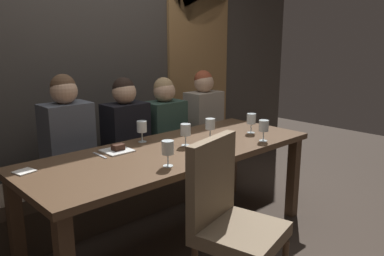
{
  "coord_description": "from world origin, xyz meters",
  "views": [
    {
      "loc": [
        -1.74,
        -2.03,
        1.52
      ],
      "look_at": [
        0.23,
        0.07,
        0.84
      ],
      "focal_mm": 36.07,
      "sensor_mm": 36.0,
      "label": 1
    }
  ],
  "objects": [
    {
      "name": "banquette_bench",
      "position": [
        0.0,
        0.7,
        0.23
      ],
      "size": [
        2.5,
        0.44,
        0.45
      ],
      "color": "#40352A",
      "rests_on": "ground"
    },
    {
      "name": "wine_glass_far_left",
      "position": [
        0.37,
        0.01,
        0.86
      ],
      "size": [
        0.08,
        0.08,
        0.16
      ],
      "color": "silver",
      "rests_on": "dining_table"
    },
    {
      "name": "folded_napkin",
      "position": [
        -0.99,
        0.23,
        0.74
      ],
      "size": [
        0.13,
        0.12,
        0.01
      ],
      "primitive_type": "cube",
      "rotation": [
        0.0,
        0.0,
        0.21
      ],
      "color": "silver",
      "rests_on": "dining_table"
    },
    {
      "name": "ground",
      "position": [
        0.0,
        0.0,
        0.0
      ],
      "size": [
        9.0,
        9.0,
        0.0
      ],
      "primitive_type": "plane",
      "color": "#382D26"
    },
    {
      "name": "diner_far_end",
      "position": [
        0.45,
        0.67,
        0.79
      ],
      "size": [
        0.36,
        0.24,
        0.72
      ],
      "color": "#2D473D",
      "rests_on": "banquette_bench"
    },
    {
      "name": "wine_glass_near_left",
      "position": [
        0.63,
        -0.31,
        0.86
      ],
      "size": [
        0.08,
        0.08,
        0.16
      ],
      "color": "silver",
      "rests_on": "dining_table"
    },
    {
      "name": "diner_near_end",
      "position": [
        1.02,
        0.73,
        0.8
      ],
      "size": [
        0.36,
        0.24,
        0.75
      ],
      "color": "#9E9384",
      "rests_on": "banquette_bench"
    },
    {
      "name": "wine_glass_center_front",
      "position": [
        0.76,
        -0.09,
        0.86
      ],
      "size": [
        0.08,
        0.08,
        0.16
      ],
      "color": "silver",
      "rests_on": "dining_table"
    },
    {
      "name": "wine_glass_end_right",
      "position": [
        0.1,
        -0.0,
        0.85
      ],
      "size": [
        0.08,
        0.08,
        0.16
      ],
      "color": "silver",
      "rests_on": "dining_table"
    },
    {
      "name": "chair_near_side",
      "position": [
        -0.23,
        -0.72,
        0.56
      ],
      "size": [
        0.53,
        0.53,
        0.98
      ],
      "color": "brown",
      "rests_on": "ground"
    },
    {
      "name": "wine_glass_center_back",
      "position": [
        -0.29,
        -0.27,
        0.86
      ],
      "size": [
        0.08,
        0.08,
        0.16
      ],
      "color": "silver",
      "rests_on": "dining_table"
    },
    {
      "name": "diner_bearded",
      "position": [
        0.04,
        0.69,
        0.8
      ],
      "size": [
        0.36,
        0.24,
        0.75
      ],
      "color": "black",
      "rests_on": "banquette_bench"
    },
    {
      "name": "fork_on_table",
      "position": [
        -0.49,
        0.21,
        0.74
      ],
      "size": [
        0.02,
        0.17,
        0.01
      ],
      "primitive_type": "cube",
      "rotation": [
        0.0,
        0.0,
        -0.02
      ],
      "color": "silver",
      "rests_on": "dining_table"
    },
    {
      "name": "dining_table",
      "position": [
        0.0,
        0.0,
        0.65
      ],
      "size": [
        2.2,
        0.84,
        0.74
      ],
      "color": "#493422",
      "rests_on": "ground"
    },
    {
      "name": "wine_glass_near_right",
      "position": [
        -0.07,
        0.3,
        0.85
      ],
      "size": [
        0.08,
        0.08,
        0.16
      ],
      "color": "silver",
      "rests_on": "dining_table"
    },
    {
      "name": "dessert_plate",
      "position": [
        -0.35,
        0.22,
        0.75
      ],
      "size": [
        0.19,
        0.19,
        0.05
      ],
      "color": "white",
      "rests_on": "dining_table"
    },
    {
      "name": "diner_redhead",
      "position": [
        -0.49,
        0.69,
        0.83
      ],
      "size": [
        0.36,
        0.24,
        0.81
      ],
      "color": "#4C515B",
      "rests_on": "banquette_bench"
    },
    {
      "name": "back_wall_tiled",
      "position": [
        0.0,
        1.22,
        1.5
      ],
      "size": [
        6.0,
        0.12,
        3.0
      ],
      "primitive_type": "cube",
      "color": "#423D38",
      "rests_on": "ground"
    },
    {
      "name": "arched_door",
      "position": [
        1.35,
        1.15,
        1.36
      ],
      "size": [
        0.9,
        0.05,
        2.55
      ],
      "color": "olive",
      "rests_on": "ground"
    },
    {
      "name": "espresso_cup",
      "position": [
        0.04,
        -0.27,
        0.77
      ],
      "size": [
        0.12,
        0.12,
        0.06
      ],
      "color": "white",
      "rests_on": "dining_table"
    }
  ]
}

